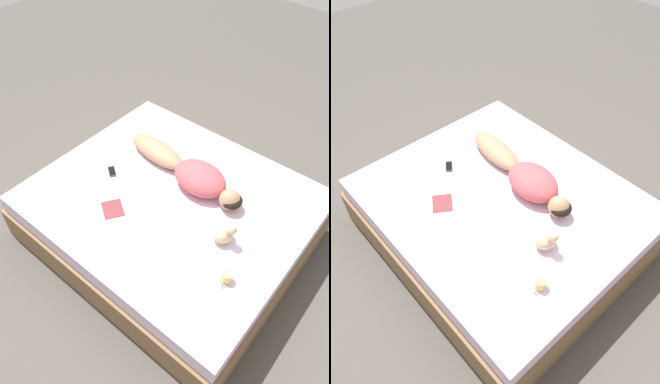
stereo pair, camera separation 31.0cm
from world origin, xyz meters
TOP-DOWN VIEW (x-y plane):
  - ground_plane at (0.00, 0.00)m, footprint 12.00×12.00m
  - bed at (0.00, 0.00)m, footprint 1.94×2.25m
  - person at (-0.26, -0.01)m, footprint 0.42×1.29m
  - open_magazine at (0.32, -0.20)m, footprint 0.58×0.51m
  - coffee_mug at (0.38, 0.80)m, footprint 0.12×0.08m
  - cell_phone at (0.11, -0.59)m, footprint 0.13×0.15m
  - plush_toy at (0.10, 0.59)m, footprint 0.17×0.18m

SIDE VIEW (x-z plane):
  - ground_plane at x=0.00m, z-range 0.00..0.00m
  - bed at x=0.00m, z-range 0.00..0.51m
  - open_magazine at x=0.32m, z-range 0.51..0.52m
  - cell_phone at x=0.11m, z-range 0.51..0.52m
  - coffee_mug at x=0.38m, z-range 0.51..0.60m
  - plush_toy at x=0.10m, z-range 0.49..0.70m
  - person at x=-0.26m, z-range 0.50..0.70m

